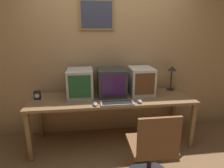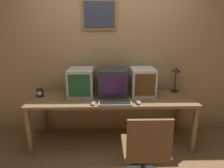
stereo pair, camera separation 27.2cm
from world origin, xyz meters
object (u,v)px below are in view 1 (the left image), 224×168
at_px(monitor_right, 141,81).
at_px(mouse_far_corner, 95,104).
at_px(monitor_left, 80,83).
at_px(monitor_center, 111,82).
at_px(mouse_near_keyboard, 140,101).
at_px(desk_clock, 37,95).
at_px(keyboard_main, 117,103).
at_px(office_chair, 152,153).
at_px(desk_lamp, 172,72).

bearing_deg(monitor_right, mouse_far_corner, -151.35).
height_order(monitor_left, monitor_right, monitor_left).
bearing_deg(monitor_center, mouse_far_corner, -123.92).
relative_size(monitor_center, mouse_near_keyboard, 3.78).
bearing_deg(monitor_left, desk_clock, -175.24).
bearing_deg(monitor_right, desk_clock, -177.52).
bearing_deg(mouse_far_corner, monitor_left, 117.69).
bearing_deg(monitor_left, mouse_near_keyboard, -24.15).
bearing_deg(monitor_left, monitor_center, 1.91).
xyz_separation_m(monitor_center, desk_clock, (-1.08, -0.07, -0.14)).
height_order(monitor_left, mouse_far_corner, monitor_left).
bearing_deg(keyboard_main, office_chair, -63.33).
bearing_deg(desk_lamp, monitor_right, -166.95).
height_order(monitor_left, desk_lamp, monitor_left).
relative_size(desk_clock, desk_lamp, 0.32).
height_order(mouse_far_corner, desk_clock, desk_clock).
xyz_separation_m(monitor_center, mouse_far_corner, (-0.27, -0.40, -0.19)).
bearing_deg(desk_lamp, desk_clock, -174.68).
distance_m(monitor_center, monitor_right, 0.46).
xyz_separation_m(monitor_center, desk_lamp, (1.01, 0.13, 0.10)).
bearing_deg(mouse_far_corner, desk_clock, 157.94).
relative_size(keyboard_main, desk_lamp, 1.13).
height_order(desk_clock, desk_lamp, desk_lamp).
distance_m(monitor_right, desk_lamp, 0.58).
xyz_separation_m(keyboard_main, desk_lamp, (0.98, 0.51, 0.29)).
relative_size(mouse_far_corner, office_chair, 0.13).
height_order(monitor_center, mouse_near_keyboard, monitor_center).
height_order(monitor_right, office_chair, monitor_right).
distance_m(monitor_right, mouse_far_corner, 0.85).
bearing_deg(office_chair, desk_clock, 146.92).
relative_size(monitor_left, keyboard_main, 0.97).
relative_size(keyboard_main, mouse_far_corner, 3.77).
distance_m(monitor_left, desk_clock, 0.63).
bearing_deg(desk_lamp, mouse_far_corner, -157.69).
bearing_deg(monitor_right, mouse_near_keyboard, -106.93).
relative_size(monitor_right, desk_lamp, 1.08).
xyz_separation_m(desk_clock, office_chair, (1.42, -0.92, -0.43)).
distance_m(monitor_left, monitor_right, 0.93).
distance_m(keyboard_main, mouse_near_keyboard, 0.31).
height_order(mouse_near_keyboard, mouse_far_corner, mouse_near_keyboard).
relative_size(monitor_left, desk_lamp, 1.10).
relative_size(monitor_left, monitor_center, 0.99).
distance_m(keyboard_main, mouse_far_corner, 0.30).
relative_size(monitor_center, desk_clock, 3.44).
distance_m(monitor_center, office_chair, 1.19).
xyz_separation_m(monitor_center, monitor_right, (0.46, -0.00, 0.00)).
distance_m(monitor_right, office_chair, 1.15).
bearing_deg(monitor_center, office_chair, -71.37).
bearing_deg(office_chair, mouse_near_keyboard, 88.95).
bearing_deg(monitor_center, desk_lamp, 7.21).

